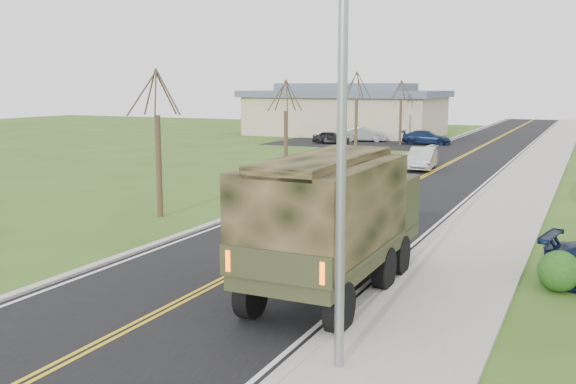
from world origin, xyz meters
The scene contains 17 objects.
ground centered at (0.00, 0.00, 0.00)m, with size 160.00×160.00×0.00m, color #364E1A.
road centered at (0.00, 40.00, 0.01)m, with size 8.00×120.00×0.01m, color black.
curb_right centered at (4.15, 40.00, 0.06)m, with size 0.30×120.00×0.12m, color #9E998E.
sidewalk_right centered at (5.90, 40.00, 0.05)m, with size 3.20×120.00×0.10m, color #9E998E.
curb_left centered at (-4.15, 40.00, 0.05)m, with size 0.30×120.00×0.10m, color #9E998E.
street_light centered at (4.90, -0.50, 4.43)m, with size 1.65×0.22×8.00m.
bare_tree_a centered at (-7.00, 10.00, 2.63)m, with size 1.93×2.26×6.08m.
bare_tree_b centered at (-7.00, 22.00, 2.48)m, with size 1.83×2.14×5.73m.
bare_tree_c centered at (-7.00, 34.00, 2.78)m, with size 2.04×2.39×6.42m.
bare_tree_d centered at (-7.00, 46.00, 2.55)m, with size 1.88×2.20×5.91m.
commercial_building centered at (-15.98, 55.97, 2.69)m, with size 25.50×21.50×5.65m.
military_truck centered at (3.20, 3.78, 2.12)m, with size 2.66×7.44×3.70m.
suv_champagne centered at (-2.88, 16.05, 0.76)m, with size 2.54×5.50×1.53m, color tan.
sedan_silver centered at (-0.93, 29.76, 0.71)m, with size 1.50×4.31×1.42m, color silver.
lot_car_dark centered at (-13.22, 44.60, 0.59)m, with size 1.39×3.46×1.18m, color black.
lot_car_silver centered at (-11.21, 48.11, 0.71)m, with size 1.51×4.33×1.43m, color #9F9FA4.
lot_car_navy centered at (-5.00, 47.71, 0.65)m, with size 1.81×4.46×1.30m, color #101E3D.
Camera 1 is at (9.11, -11.29, 5.37)m, focal length 40.00 mm.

